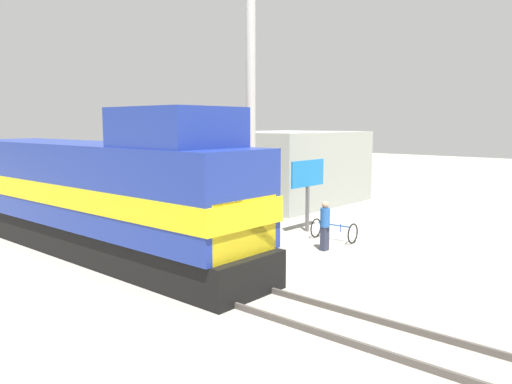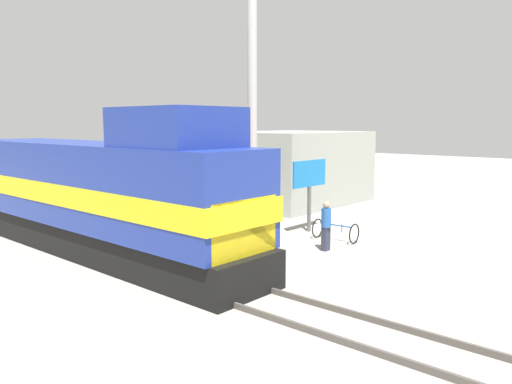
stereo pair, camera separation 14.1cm
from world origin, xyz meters
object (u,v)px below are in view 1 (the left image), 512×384
Objects in this scene: vendor_umbrella at (222,186)px; person_bystander at (325,224)px; utility_pole at (251,94)px; bicycle at (334,230)px; billboard_sign at (308,178)px; locomotive at (102,195)px.

vendor_umbrella is 1.42× the size of person_bystander.
person_bystander is at bearing -59.28° from vendor_umbrella.
utility_pole reaches higher than person_bystander.
vendor_umbrella reaches higher than bicycle.
vendor_umbrella is 4.22m from billboard_sign.
locomotive is 1.33× the size of utility_pole.
bicycle is (-0.70, -1.74, -1.86)m from billboard_sign.
billboard_sign is at bearing -23.94° from utility_pole.
utility_pole is 6.51× the size of bicycle.
utility_pole is (5.30, -2.10, 3.52)m from locomotive.
person_bystander is (-2.20, -2.30, -1.29)m from billboard_sign.
locomotive reaches higher than billboard_sign.
utility_pole reaches higher than vendor_umbrella.
locomotive reaches higher than vendor_umbrella.
locomotive reaches higher than person_bystander.
bicycle is at bearing -59.09° from utility_pole.
bicycle is at bearing -111.76° from billboard_sign.
utility_pole is 4.39× the size of vendor_umbrella.
person_bystander is (1.92, -3.23, -1.26)m from vendor_umbrella.
billboard_sign is 1.68× the size of person_bystander.
person_bystander is at bearing -44.93° from locomotive.
vendor_umbrella reaches higher than person_bystander.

